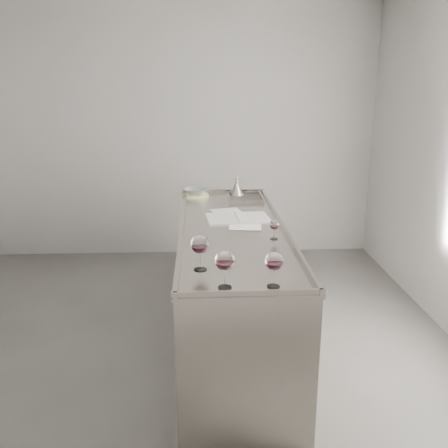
{
  "coord_description": "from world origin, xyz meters",
  "views": [
    {
      "loc": [
        0.26,
        -3.17,
        1.97
      ],
      "look_at": [
        0.43,
        0.13,
        1.02
      ],
      "focal_mm": 40.0,
      "sensor_mm": 36.0,
      "label": 1
    }
  ],
  "objects": [
    {
      "name": "room_shell",
      "position": [
        0.0,
        0.0,
        1.4
      ],
      "size": [
        4.54,
        5.04,
        2.84
      ],
      "color": "#54524F",
      "rests_on": "ground"
    },
    {
      "name": "counter",
      "position": [
        0.5,
        0.3,
        0.47
      ],
      "size": [
        0.77,
        2.42,
        0.97
      ],
      "color": "#9E968E",
      "rests_on": "ground"
    },
    {
      "name": "wine_glass_left",
      "position": [
        0.26,
        -0.52,
        1.09
      ],
      "size": [
        0.11,
        0.11,
        0.21
      ],
      "rotation": [
        0.0,
        0.0,
        -0.3
      ],
      "color": "white",
      "rests_on": "counter"
    },
    {
      "name": "wine_glass_middle",
      "position": [
        0.39,
        -0.78,
        1.08
      ],
      "size": [
        0.1,
        0.1,
        0.2
      ],
      "rotation": [
        0.0,
        0.0,
        0.37
      ],
      "color": "white",
      "rests_on": "counter"
    },
    {
      "name": "wine_glass_right",
      "position": [
        0.64,
        -0.78,
        1.08
      ],
      "size": [
        0.1,
        0.1,
        0.19
      ],
      "rotation": [
        0.0,
        0.0,
        -0.14
      ],
      "color": "white",
      "rests_on": "counter"
    },
    {
      "name": "wine_glass_small",
      "position": [
        0.76,
        0.03,
        1.04
      ],
      "size": [
        0.07,
        0.07,
        0.14
      ],
      "rotation": [
        0.0,
        0.0,
        -0.01
      ],
      "color": "white",
      "rests_on": "counter"
    },
    {
      "name": "notebook",
      "position": [
        0.56,
        0.54,
        0.95
      ],
      "size": [
        0.51,
        0.38,
        0.02
      ],
      "rotation": [
        0.0,
        0.0,
        0.09
      ],
      "color": "white",
      "rests_on": "counter"
    },
    {
      "name": "loose_paper_top",
      "position": [
        0.5,
        0.71,
        0.94
      ],
      "size": [
        0.31,
        0.38,
        0.0
      ],
      "primitive_type": "cube",
      "rotation": [
        0.0,
        0.0,
        0.23
      ],
      "color": "silver",
      "rests_on": "counter"
    },
    {
      "name": "loose_paper_under",
      "position": [
        0.6,
        0.39,
        0.94
      ],
      "size": [
        0.27,
        0.36,
        0.0
      ],
      "primitive_type": "cube",
      "rotation": [
        0.0,
        0.0,
        -0.1
      ],
      "color": "white",
      "rests_on": "counter"
    },
    {
      "name": "trivet",
      "position": [
        0.23,
        1.36,
        0.95
      ],
      "size": [
        0.3,
        0.3,
        0.02
      ],
      "primitive_type": "cylinder",
      "rotation": [
        0.0,
        0.0,
        -0.22
      ],
      "color": "beige",
      "rests_on": "counter"
    },
    {
      "name": "ceramic_bowl",
      "position": [
        0.23,
        1.36,
        0.99
      ],
      "size": [
        0.26,
        0.26,
        0.05
      ],
      "primitive_type": "imported",
      "rotation": [
        0.0,
        0.0,
        -0.31
      ],
      "color": "#8E9FA5",
      "rests_on": "trivet"
    },
    {
      "name": "wine_funnel",
      "position": [
        0.61,
        1.38,
        1.0
      ],
      "size": [
        0.13,
        0.13,
        0.2
      ],
      "rotation": [
        0.0,
        0.0,
        -0.27
      ],
      "color": "gray",
      "rests_on": "counter"
    }
  ]
}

